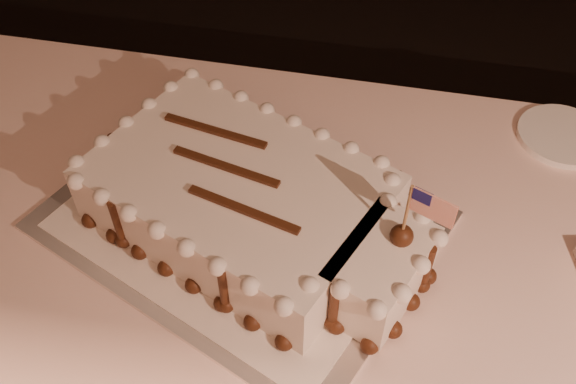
% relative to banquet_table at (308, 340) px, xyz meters
% --- Properties ---
extents(banquet_table, '(2.40, 0.80, 0.75)m').
position_rel_banquet_table_xyz_m(banquet_table, '(0.00, 0.00, 0.00)').
color(banquet_table, '#FFD6C5').
rests_on(banquet_table, ground).
extents(cake_board, '(0.72, 0.64, 0.01)m').
position_rel_banquet_table_xyz_m(cake_board, '(-0.12, -0.01, 0.38)').
color(cake_board, silver).
rests_on(cake_board, banquet_table).
extents(doily, '(0.65, 0.58, 0.00)m').
position_rel_banquet_table_xyz_m(doily, '(-0.12, -0.01, 0.38)').
color(doily, white).
rests_on(doily, cake_board).
extents(sheet_cake, '(0.59, 0.46, 0.22)m').
position_rel_banquet_table_xyz_m(sheet_cake, '(-0.09, -0.02, 0.44)').
color(sheet_cake, white).
rests_on(sheet_cake, doily).
extents(side_plate, '(0.17, 0.17, 0.01)m').
position_rel_banquet_table_xyz_m(side_plate, '(0.42, 0.31, 0.38)').
color(side_plate, white).
rests_on(side_plate, banquet_table).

